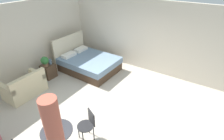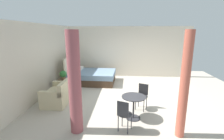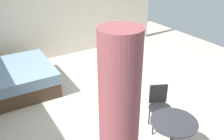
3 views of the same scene
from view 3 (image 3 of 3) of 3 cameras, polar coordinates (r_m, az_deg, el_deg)
The scene contains 4 objects.
ground_plane at distance 5.39m, azimuth -1.59°, elevation -7.16°, with size 8.74×9.78×0.02m, color #B2A899.
wall_right at distance 7.29m, azimuth -13.52°, elevation 13.30°, with size 0.12×6.78×2.79m, color beige.
balcony_table at distance 3.95m, azimuth 13.71°, elevation -13.68°, with size 0.70×0.70×0.68m.
cafe_chair_near_couch at distance 4.49m, azimuth 10.73°, elevation -7.45°, with size 0.53×0.53×0.82m.
Camera 3 is at (-3.88, 2.23, 2.99)m, focal length 39.89 mm.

